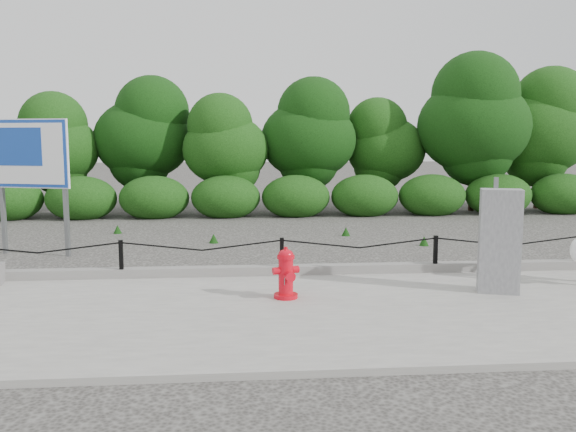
# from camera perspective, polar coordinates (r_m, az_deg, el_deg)

# --- Properties ---
(ground) EXTENTS (90.00, 90.00, 0.00)m
(ground) POSITION_cam_1_polar(r_m,az_deg,el_deg) (9.76, -0.58, -5.99)
(ground) COLOR #2D2B28
(ground) RESTS_ON ground
(sidewalk) EXTENTS (14.00, 4.00, 0.08)m
(sidewalk) POSITION_cam_1_polar(r_m,az_deg,el_deg) (7.82, 0.54, -9.11)
(sidewalk) COLOR gray
(sidewalk) RESTS_ON ground
(curb) EXTENTS (14.00, 0.22, 0.14)m
(curb) POSITION_cam_1_polar(r_m,az_deg,el_deg) (9.77, -0.61, -5.07)
(curb) COLOR slate
(curb) RESTS_ON sidewalk
(chain_barrier) EXTENTS (10.06, 0.06, 0.60)m
(chain_barrier) POSITION_cam_1_polar(r_m,az_deg,el_deg) (9.66, -0.59, -3.36)
(chain_barrier) COLOR black
(chain_barrier) RESTS_ON sidewalk
(treeline) EXTENTS (20.29, 3.56, 4.66)m
(treeline) POSITION_cam_1_polar(r_m,az_deg,el_deg) (18.50, 1.44, 7.87)
(treeline) COLOR black
(treeline) RESTS_ON ground
(fire_hydrant) EXTENTS (0.41, 0.42, 0.71)m
(fire_hydrant) POSITION_cam_1_polar(r_m,az_deg,el_deg) (8.31, -0.19, -5.43)
(fire_hydrant) COLOR red
(fire_hydrant) RESTS_ON sidewalk
(utility_cabinet) EXTENTS (0.63, 0.48, 1.61)m
(utility_cabinet) POSITION_cam_1_polar(r_m,az_deg,el_deg) (9.06, 19.18, -2.21)
(utility_cabinet) COLOR #97979A
(utility_cabinet) RESTS_ON sidewalk
(advertising_sign) EXTENTS (1.57, 0.57, 2.60)m
(advertising_sign) POSITION_cam_1_polar(r_m,az_deg,el_deg) (12.51, -23.02, 4.86)
(advertising_sign) COLOR slate
(advertising_sign) RESTS_ON ground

